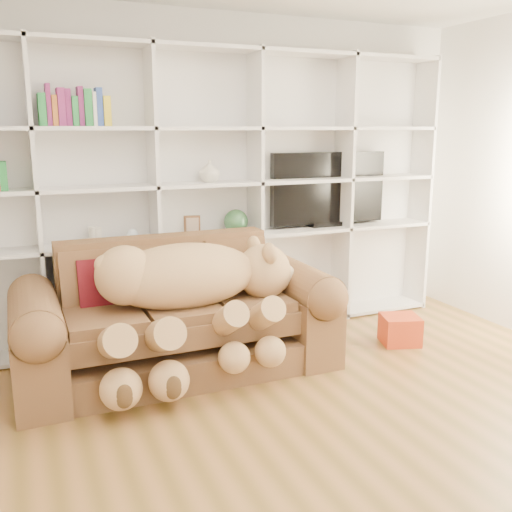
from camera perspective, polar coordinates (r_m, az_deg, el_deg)
name	(u,v)px	position (r m, az deg, el deg)	size (l,w,h in m)	color
floor	(352,476)	(3.18, 9.57, -20.91)	(5.00, 5.00, 0.00)	brown
wall_back	(199,176)	(4.95, -5.75, 7.95)	(5.00, 0.02, 2.70)	white
bookshelf	(176,184)	(4.75, -8.01, 7.17)	(4.43, 0.35, 2.40)	white
sofa	(177,323)	(4.24, -7.86, -6.64)	(2.26, 0.98, 0.95)	brown
teddy_bear	(190,291)	(3.99, -6.67, -3.50)	(1.57, 0.89, 0.91)	tan
throw_pillow	(105,284)	(4.21, -14.91, -2.74)	(0.37, 0.12, 0.37)	#5D1018
gift_box	(400,330)	(4.91, 14.20, -7.15)	(0.30, 0.28, 0.24)	#C23B19
tv	(328,190)	(5.32, 7.24, 6.60)	(1.14, 0.18, 0.68)	black
picture_frame	(192,226)	(4.77, -6.41, 3.03)	(0.14, 0.03, 0.17)	#54341C
green_vase	(236,221)	(4.90, -2.02, 3.47)	(0.21, 0.21, 0.21)	#305D36
figurine_tall	(93,236)	(4.62, -15.96, 1.98)	(0.07, 0.07, 0.14)	beige
figurine_short	(97,236)	(4.62, -15.61, 1.95)	(0.07, 0.07, 0.13)	beige
snow_globe	(132,235)	(4.66, -12.25, 2.08)	(0.10, 0.10, 0.10)	silver
shelf_vase	(209,171)	(4.77, -4.68, 8.47)	(0.17, 0.17, 0.18)	beige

